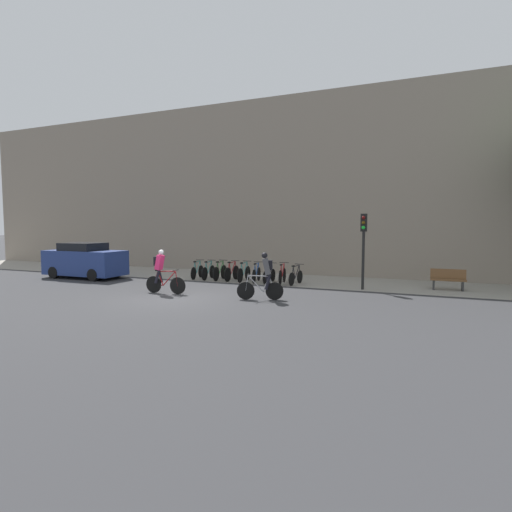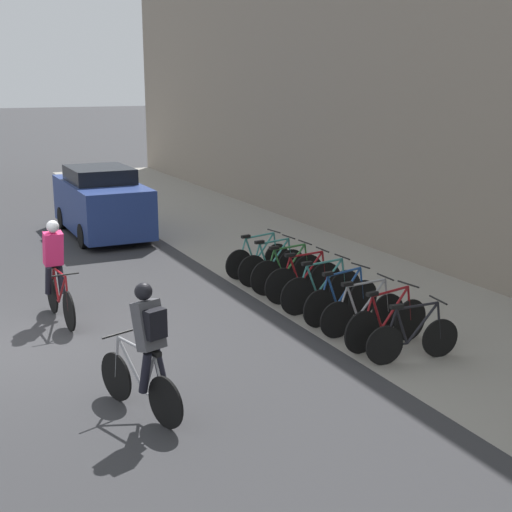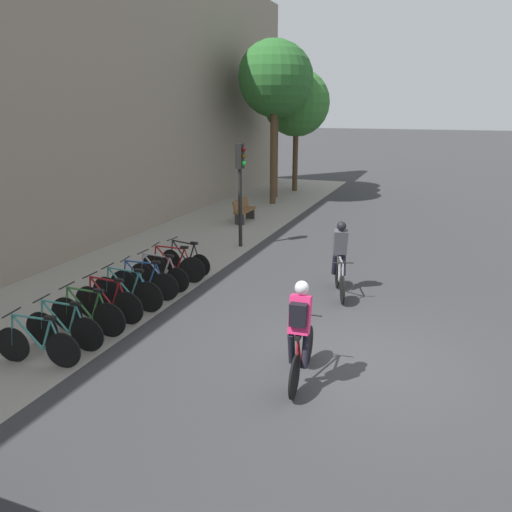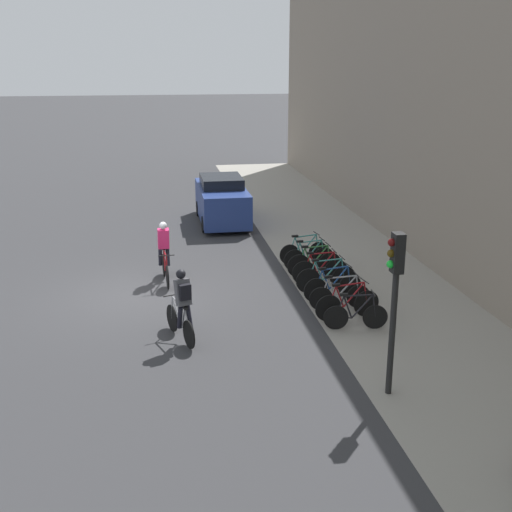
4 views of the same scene
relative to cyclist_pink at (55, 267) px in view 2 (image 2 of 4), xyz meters
name	(u,v)px [view 2 (image 2 of 4)]	position (x,y,z in m)	size (l,w,h in m)	color
ground	(21,346)	(1.14, -0.81, -0.95)	(200.00, 200.00, 0.00)	#333335
kerb_strip	(372,293)	(1.14, 5.94, -0.94)	(44.00, 4.50, 0.01)	gray
building_facade	(488,35)	(1.14, 8.49, 4.05)	(44.00, 0.60, 9.99)	gray
cyclist_pink	(55,267)	(0.00, 0.00, 0.00)	(1.80, 0.46, 1.79)	black
cyclist_grey	(146,347)	(4.41, 0.28, 0.00)	(1.66, 0.66, 1.77)	black
parked_bike_0	(258,258)	(-0.98, 4.44, -0.55)	(0.46, 1.63, 0.96)	black
parked_bike_1	(272,265)	(-0.32, 4.44, -0.54)	(0.46, 1.63, 0.97)	black
parked_bike_2	(287,272)	(0.35, 4.44, -0.53)	(0.46, 1.69, 0.99)	black
parked_bike_3	(304,280)	(1.01, 4.44, -0.53)	(0.46, 1.67, 0.99)	black
parked_bike_4	(322,289)	(1.68, 4.44, -0.53)	(0.46, 1.76, 0.99)	black
parked_bike_5	(341,300)	(2.35, 4.44, -0.54)	(0.46, 1.68, 0.97)	black
parked_bike_6	(363,312)	(3.01, 4.44, -0.56)	(0.46, 1.64, 0.95)	black
parked_bike_7	(387,322)	(3.68, 4.44, -0.54)	(0.46, 1.73, 0.98)	black
parked_bike_8	(413,337)	(4.34, 4.44, -0.57)	(0.46, 1.56, 0.94)	black
parked_car	(102,202)	(-6.62, 2.46, -0.05)	(4.30, 1.84, 1.85)	navy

